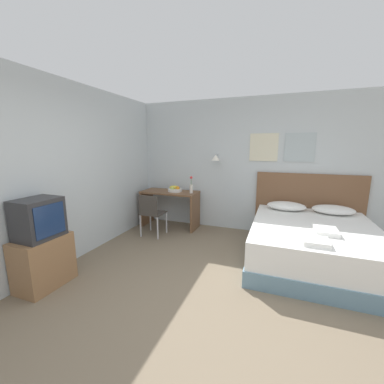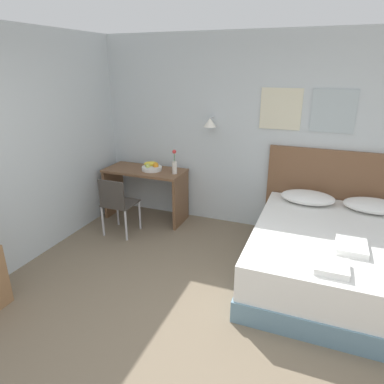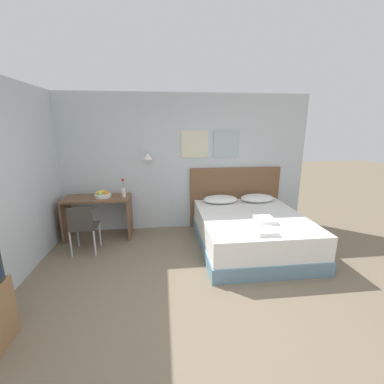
{
  "view_description": "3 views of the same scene",
  "coord_description": "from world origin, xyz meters",
  "px_view_note": "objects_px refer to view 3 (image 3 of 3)",
  "views": [
    {
      "loc": [
        0.66,
        -2.03,
        1.72
      ],
      "look_at": [
        -0.62,
        1.4,
        1.01
      ],
      "focal_mm": 22.0,
      "sensor_mm": 36.0,
      "label": 1
    },
    {
      "loc": [
        0.92,
        -1.85,
        2.23
      ],
      "look_at": [
        -0.44,
        1.62,
        0.84
      ],
      "focal_mm": 32.0,
      "sensor_mm": 36.0,
      "label": 2
    },
    {
      "loc": [
        -0.28,
        -2.28,
        2.05
      ],
      "look_at": [
        0.15,
        1.42,
        1.08
      ],
      "focal_mm": 24.0,
      "sensor_mm": 36.0,
      "label": 3
    }
  ],
  "objects_px": {
    "desk": "(98,210)",
    "desk_chair": "(83,225)",
    "bed": "(251,231)",
    "pillow_left": "(220,199)",
    "flower_vase": "(124,190)",
    "pillow_right": "(257,198)",
    "headboard": "(235,197)",
    "folded_towel_near_foot": "(265,220)",
    "fruit_bowl": "(103,195)",
    "folded_towel_mid_bed": "(265,231)"
  },
  "relations": [
    {
      "from": "folded_towel_near_foot",
      "to": "flower_vase",
      "type": "relative_size",
      "value": 1.02
    },
    {
      "from": "pillow_left",
      "to": "desk_chair",
      "type": "distance_m",
      "value": 2.5
    },
    {
      "from": "pillow_right",
      "to": "flower_vase",
      "type": "relative_size",
      "value": 1.9
    },
    {
      "from": "fruit_bowl",
      "to": "pillow_right",
      "type": "bearing_deg",
      "value": -0.09
    },
    {
      "from": "headboard",
      "to": "fruit_bowl",
      "type": "height_order",
      "value": "headboard"
    },
    {
      "from": "desk",
      "to": "flower_vase",
      "type": "relative_size",
      "value": 3.42
    },
    {
      "from": "bed",
      "to": "folded_towel_mid_bed",
      "type": "relative_size",
      "value": 7.29
    },
    {
      "from": "fruit_bowl",
      "to": "desk_chair",
      "type": "bearing_deg",
      "value": -106.64
    },
    {
      "from": "headboard",
      "to": "desk_chair",
      "type": "xyz_separation_m",
      "value": [
        -2.78,
        -0.95,
        -0.12
      ]
    },
    {
      "from": "desk",
      "to": "desk_chair",
      "type": "distance_m",
      "value": 0.66
    },
    {
      "from": "pillow_right",
      "to": "folded_towel_mid_bed",
      "type": "distance_m",
      "value": 1.58
    },
    {
      "from": "bed",
      "to": "pillow_left",
      "type": "bearing_deg",
      "value": 116.05
    },
    {
      "from": "pillow_right",
      "to": "folded_towel_mid_bed",
      "type": "height_order",
      "value": "pillow_right"
    },
    {
      "from": "bed",
      "to": "fruit_bowl",
      "type": "relative_size",
      "value": 6.92
    },
    {
      "from": "folded_towel_mid_bed",
      "to": "fruit_bowl",
      "type": "distance_m",
      "value": 2.94
    },
    {
      "from": "folded_towel_near_foot",
      "to": "folded_towel_mid_bed",
      "type": "bearing_deg",
      "value": -110.97
    },
    {
      "from": "bed",
      "to": "desk",
      "type": "relative_size",
      "value": 1.72
    },
    {
      "from": "headboard",
      "to": "flower_vase",
      "type": "bearing_deg",
      "value": -171.49
    },
    {
      "from": "folded_towel_mid_bed",
      "to": "desk_chair",
      "type": "relative_size",
      "value": 0.34
    },
    {
      "from": "headboard",
      "to": "folded_towel_near_foot",
      "type": "bearing_deg",
      "value": -85.82
    },
    {
      "from": "folded_towel_near_foot",
      "to": "flower_vase",
      "type": "distance_m",
      "value": 2.53
    },
    {
      "from": "folded_towel_near_foot",
      "to": "desk",
      "type": "xyz_separation_m",
      "value": [
        -2.79,
        1.05,
        -0.08
      ]
    },
    {
      "from": "pillow_right",
      "to": "bed",
      "type": "bearing_deg",
      "value": -116.05
    },
    {
      "from": "folded_towel_mid_bed",
      "to": "flower_vase",
      "type": "height_order",
      "value": "flower_vase"
    },
    {
      "from": "pillow_right",
      "to": "flower_vase",
      "type": "bearing_deg",
      "value": -179.23
    },
    {
      "from": "bed",
      "to": "desk_chair",
      "type": "xyz_separation_m",
      "value": [
        -2.78,
        0.1,
        0.2
      ]
    },
    {
      "from": "headboard",
      "to": "folded_towel_near_foot",
      "type": "distance_m",
      "value": 1.36
    },
    {
      "from": "pillow_right",
      "to": "desk_chair",
      "type": "relative_size",
      "value": 0.8
    },
    {
      "from": "headboard",
      "to": "folded_towel_near_foot",
      "type": "relative_size",
      "value": 5.2
    },
    {
      "from": "folded_towel_mid_bed",
      "to": "headboard",
      "type": "bearing_deg",
      "value": 87.69
    },
    {
      "from": "headboard",
      "to": "fruit_bowl",
      "type": "xyz_separation_m",
      "value": [
        -2.58,
        -0.29,
        0.21
      ]
    },
    {
      "from": "desk_chair",
      "to": "flower_vase",
      "type": "xyz_separation_m",
      "value": [
        0.58,
        0.63,
        0.41
      ]
    },
    {
      "from": "desk_chair",
      "to": "bed",
      "type": "bearing_deg",
      "value": -2.0
    },
    {
      "from": "pillow_left",
      "to": "pillow_right",
      "type": "bearing_deg",
      "value": 0.0
    },
    {
      "from": "folded_towel_mid_bed",
      "to": "desk",
      "type": "distance_m",
      "value": 3.02
    },
    {
      "from": "desk",
      "to": "folded_towel_near_foot",
      "type": "bearing_deg",
      "value": -20.72
    },
    {
      "from": "desk_chair",
      "to": "fruit_bowl",
      "type": "distance_m",
      "value": 0.77
    },
    {
      "from": "fruit_bowl",
      "to": "folded_towel_mid_bed",
      "type": "bearing_deg",
      "value": -31.25
    },
    {
      "from": "bed",
      "to": "desk_chair",
      "type": "relative_size",
      "value": 2.48
    },
    {
      "from": "bed",
      "to": "folded_towel_mid_bed",
      "type": "xyz_separation_m",
      "value": [
        -0.07,
        -0.76,
        0.33
      ]
    },
    {
      "from": "desk_chair",
      "to": "pillow_right",
      "type": "bearing_deg",
      "value": 11.87
    },
    {
      "from": "folded_towel_near_foot",
      "to": "fruit_bowl",
      "type": "xyz_separation_m",
      "value": [
        -2.68,
        1.07,
        0.2
      ]
    },
    {
      "from": "headboard",
      "to": "fruit_bowl",
      "type": "bearing_deg",
      "value": -173.6
    },
    {
      "from": "pillow_right",
      "to": "desk",
      "type": "bearing_deg",
      "value": -179.81
    },
    {
      "from": "pillow_right",
      "to": "fruit_bowl",
      "type": "height_order",
      "value": "fruit_bowl"
    },
    {
      "from": "bed",
      "to": "flower_vase",
      "type": "bearing_deg",
      "value": 161.73
    },
    {
      "from": "desk_chair",
      "to": "fruit_bowl",
      "type": "relative_size",
      "value": 2.78
    },
    {
      "from": "pillow_right",
      "to": "folded_towel_mid_bed",
      "type": "relative_size",
      "value": 2.36
    },
    {
      "from": "flower_vase",
      "to": "pillow_right",
      "type": "bearing_deg",
      "value": 0.77
    },
    {
      "from": "pillow_left",
      "to": "folded_towel_near_foot",
      "type": "relative_size",
      "value": 1.85
    }
  ]
}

